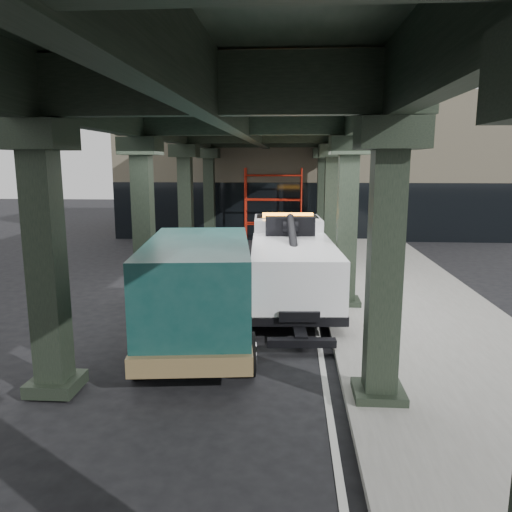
% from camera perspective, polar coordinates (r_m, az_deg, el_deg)
% --- Properties ---
extents(ground, '(90.00, 90.00, 0.00)m').
position_cam_1_polar(ground, '(13.26, -0.44, -8.22)').
color(ground, black).
rests_on(ground, ground).
extents(sidewalk, '(5.00, 40.00, 0.15)m').
position_cam_1_polar(sidewalk, '(15.51, 17.07, -5.60)').
color(sidewalk, gray).
rests_on(sidewalk, ground).
extents(lane_stripe, '(0.12, 38.00, 0.01)m').
position_cam_1_polar(lane_stripe, '(15.14, 6.62, -5.85)').
color(lane_stripe, silver).
rests_on(lane_stripe, ground).
extents(viaduct, '(7.40, 32.00, 6.40)m').
position_cam_1_polar(viaduct, '(14.62, -1.45, 15.25)').
color(viaduct, black).
rests_on(viaduct, ground).
extents(building, '(22.00, 10.00, 8.00)m').
position_cam_1_polar(building, '(32.52, 5.95, 10.10)').
color(building, '#C6B793').
rests_on(building, ground).
extents(scaffolding, '(3.08, 0.88, 4.00)m').
position_cam_1_polar(scaffolding, '(27.25, 1.99, 6.06)').
color(scaffolding, red).
rests_on(scaffolding, ground).
extents(tow_truck, '(2.82, 8.36, 2.70)m').
position_cam_1_polar(tow_truck, '(15.79, 3.92, -0.22)').
color(tow_truck, black).
rests_on(tow_truck, ground).
extents(towed_van, '(3.11, 6.46, 2.53)m').
position_cam_1_polar(towed_van, '(11.95, -6.50, -3.61)').
color(towed_van, '#0F3835').
rests_on(towed_van, ground).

